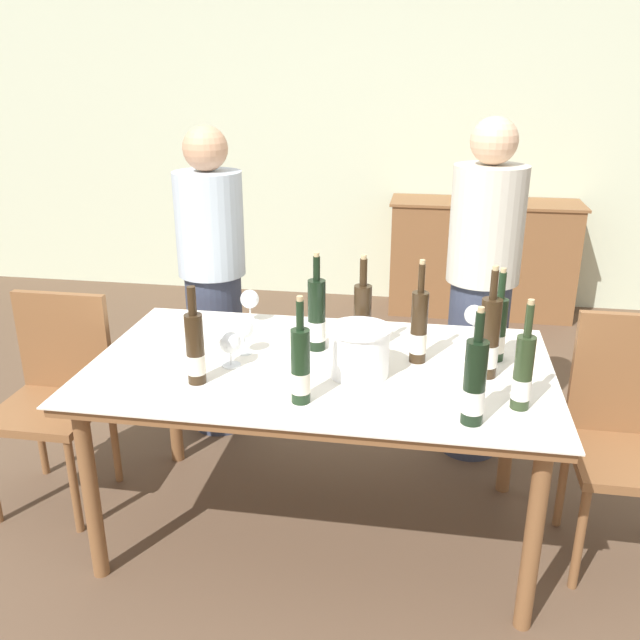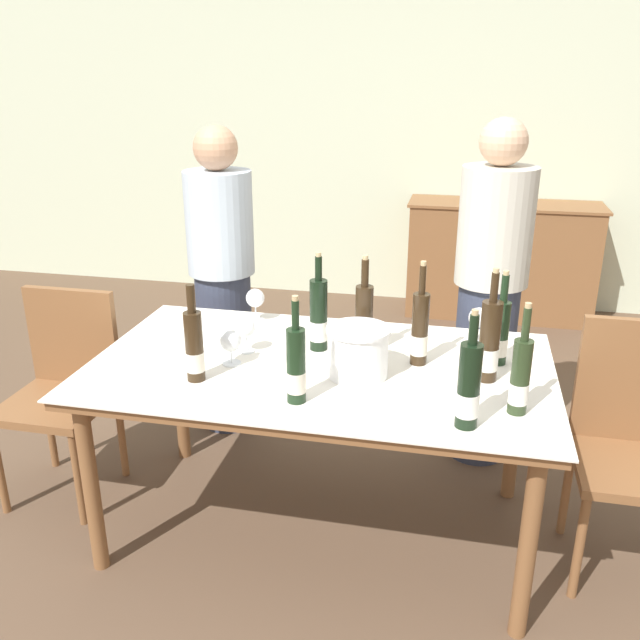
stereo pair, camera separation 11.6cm
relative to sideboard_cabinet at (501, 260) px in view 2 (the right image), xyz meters
The scene contains 22 objects.
ground_plane 2.96m from the sideboard_cabinet, 105.40° to the right, with size 12.00×12.00×0.00m, color brown.
back_wall 1.27m from the sideboard_cabinet, 159.57° to the left, with size 8.00×0.10×2.80m.
sideboard_cabinet is the anchor object (origin of this frame).
dining_table 2.94m from the sideboard_cabinet, 105.40° to the right, with size 1.74×1.00×0.75m.
ice_bucket 2.98m from the sideboard_cabinet, 102.19° to the right, with size 0.23×0.23×0.18m.
wine_bottle_0 3.30m from the sideboard_cabinet, 111.25° to the right, with size 0.07×0.07×0.36m.
wine_bottle_1 3.09m from the sideboard_cabinet, 91.29° to the right, with size 0.06×0.06×0.38m.
wine_bottle_2 3.27m from the sideboard_cabinet, 104.17° to the right, with size 0.07×0.07×0.38m.
wine_bottle_3 2.71m from the sideboard_cabinet, 92.57° to the right, with size 0.06×0.06×0.37m.
wine_bottle_4 2.84m from the sideboard_cabinet, 106.94° to the right, with size 0.07×0.07×0.40m.
wine_bottle_5 2.80m from the sideboard_cabinet, 98.63° to the right, with size 0.06×0.06×0.40m.
wine_bottle_6 2.87m from the sideboard_cabinet, 93.31° to the right, with size 0.07×0.07×0.42m.
wine_bottle_7 3.23m from the sideboard_cabinet, 94.13° to the right, with size 0.07×0.07×0.39m.
wine_bottle_8 2.79m from the sideboard_cabinet, 103.32° to the right, with size 0.07×0.07×0.40m.
wine_glass_0 2.72m from the sideboard_cabinet, 115.50° to the right, with size 0.08×0.08×0.15m.
wine_glass_1 3.00m from the sideboard_cabinet, 111.48° to the right, with size 0.07×0.07×0.14m.
wine_glass_2 2.54m from the sideboard_cabinet, 94.53° to the right, with size 0.08×0.08×0.16m.
wine_glass_3 3.13m from the sideboard_cabinet, 110.94° to the right, with size 0.08×0.08×0.14m.
chair_left_end 3.36m from the sideboard_cabinet, 125.36° to the right, with size 0.42×0.42×0.91m.
chair_right_end 2.77m from the sideboard_cabinet, 81.94° to the right, with size 0.42×0.42×0.95m.
person_host 2.53m from the sideboard_cabinet, 125.33° to the right, with size 0.33×0.33×1.56m.
person_guest_left 2.11m from the sideboard_cabinet, 94.04° to the right, with size 0.33×0.33×1.61m.
Camera 2 is at (0.50, -2.29, 1.82)m, focal length 38.00 mm.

